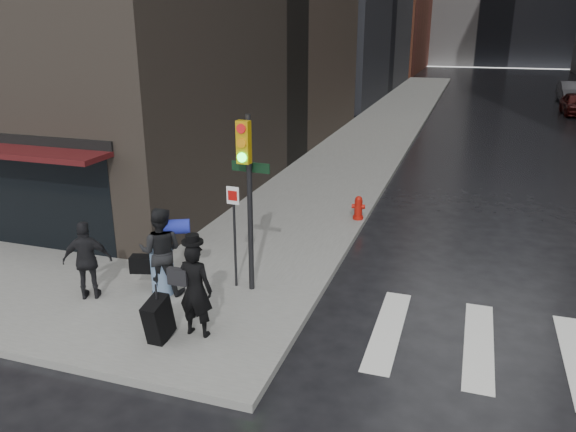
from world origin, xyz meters
name	(u,v)px	position (x,y,z in m)	size (l,w,h in m)	color
ground	(193,325)	(0.00, 0.00, 0.00)	(140.00, 140.00, 0.00)	black
sidewalk_left	(396,114)	(0.00, 27.00, 0.07)	(4.00, 50.00, 0.15)	slate
man_overcoat	(188,294)	(0.25, -0.56, 0.95)	(0.99, 0.94, 1.91)	black
man_jeans	(161,251)	(-1.05, 0.78, 1.06)	(1.32, 0.90, 1.81)	black
man_greycoat	(87,260)	(-2.31, 0.13, 0.95)	(1.02, 0.75, 1.61)	black
traffic_light	(246,181)	(0.56, 1.42, 2.47)	(0.90, 0.44, 3.60)	black
fire_hydrant	(358,209)	(1.80, 6.52, 0.45)	(0.38, 0.29, 0.67)	#A11309
parked_car_4	(576,104)	(10.56, 30.62, 0.67)	(1.58, 3.93, 1.34)	#410E0D
parked_car_5	(571,92)	(11.06, 36.80, 0.73)	(1.55, 4.44, 1.46)	#4C4C51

